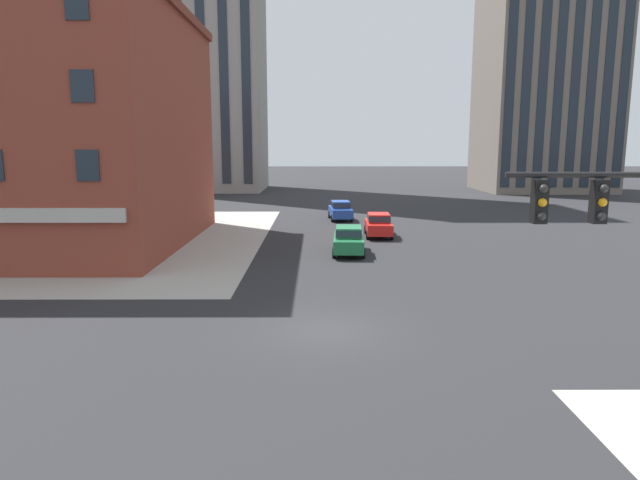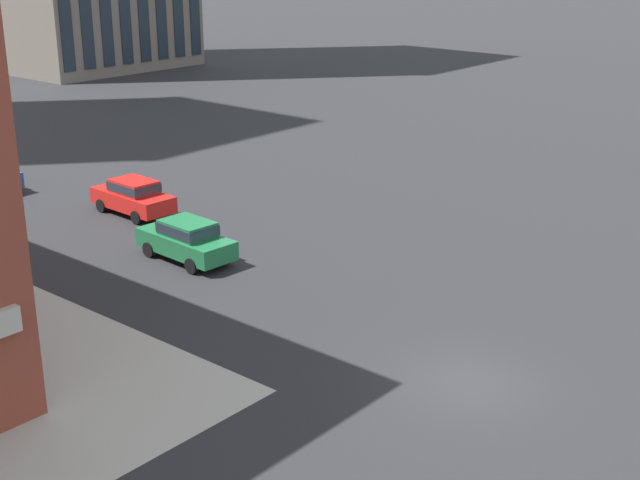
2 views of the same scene
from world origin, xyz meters
name	(u,v)px [view 1 (image 1 of 2)]	position (x,y,z in m)	size (l,w,h in m)	color
ground_plane	(325,330)	(0.00, 0.00, 0.00)	(320.00, 320.00, 0.00)	#262628
sidewalk_far_corner	(39,238)	(-20.00, 20.00, 0.00)	(32.00, 32.00, 0.02)	#A8A399
car_main_northbound_near	(349,239)	(1.61, 14.12, 0.92)	(2.06, 4.48, 1.68)	#1E6B3D
car_main_southbound_far	(378,224)	(4.13, 20.66, 0.92)	(2.01, 4.46, 1.68)	red
car_cross_westbound	(340,210)	(1.76, 29.82, 0.92)	(2.12, 4.51, 1.68)	#23479E
storefront_block_near_corner	(7,127)	(-20.48, 17.99, 7.69)	(23.43, 20.44, 15.36)	brown
residential_tower_skyline_right	(550,2)	(32.05, 62.52, 26.09)	(17.22, 15.06, 52.13)	#70665B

